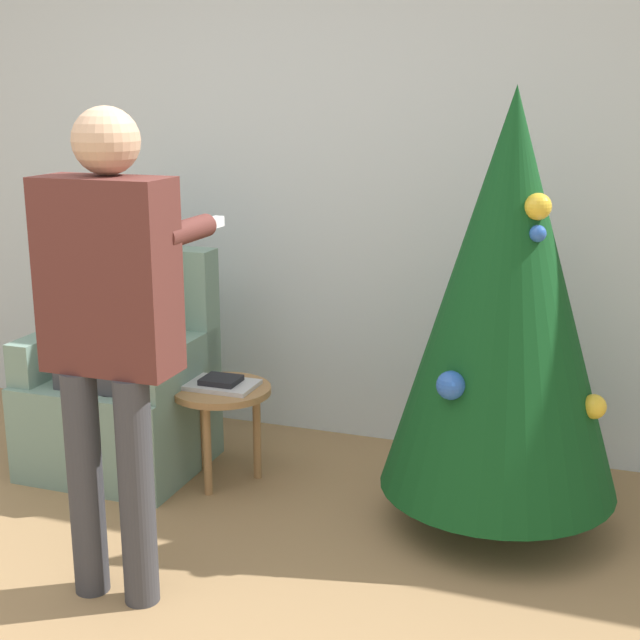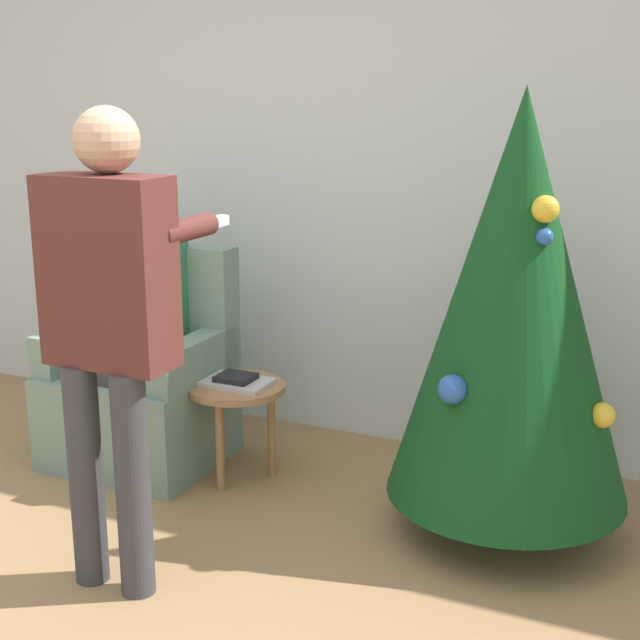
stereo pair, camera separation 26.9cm
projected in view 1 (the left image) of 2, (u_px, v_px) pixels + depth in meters
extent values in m
cube|color=silver|center=(290.00, 165.00, 4.35)|extent=(8.00, 0.06, 2.70)
cylinder|color=brown|center=(495.00, 504.00, 3.60)|extent=(0.10, 0.10, 0.17)
cone|color=#0F4219|center=(506.00, 296.00, 3.38)|extent=(0.93, 0.93, 1.56)
sphere|color=gold|center=(594.00, 407.00, 3.30)|extent=(0.09, 0.09, 0.09)
sphere|color=gold|center=(538.00, 207.00, 3.17)|extent=(0.10, 0.10, 0.10)
sphere|color=#2856B2|center=(538.00, 234.00, 3.17)|extent=(0.06, 0.06, 0.06)
sphere|color=#2856B2|center=(451.00, 385.00, 3.23)|extent=(0.11, 0.11, 0.11)
cube|color=gray|center=(119.00, 422.00, 4.11)|extent=(0.75, 0.65, 0.44)
cube|color=gray|center=(142.00, 304.00, 4.22)|extent=(0.75, 0.14, 0.56)
cube|color=gray|center=(57.00, 350.00, 4.13)|extent=(0.12, 0.59, 0.19)
cube|color=gray|center=(176.00, 363.00, 3.93)|extent=(0.12, 0.59, 0.19)
cylinder|color=#38383D|center=(75.00, 435.00, 3.96)|extent=(0.11, 0.11, 0.44)
cylinder|color=#38383D|center=(114.00, 441.00, 3.90)|extent=(0.11, 0.11, 0.44)
cube|color=#38383D|center=(109.00, 367.00, 3.99)|extent=(0.32, 0.40, 0.12)
cube|color=#337A5B|center=(124.00, 293.00, 4.05)|extent=(0.36, 0.20, 0.50)
sphere|color=tan|center=(119.00, 216.00, 3.96)|extent=(0.20, 0.20, 0.20)
cylinder|color=#38383D|center=(86.00, 484.00, 3.04)|extent=(0.12, 0.12, 0.81)
cylinder|color=#38383D|center=(137.00, 493.00, 2.98)|extent=(0.12, 0.12, 0.81)
cube|color=#562823|center=(108.00, 276.00, 2.88)|extent=(0.44, 0.20, 0.64)
sphere|color=tan|center=(106.00, 141.00, 2.81)|extent=(0.22, 0.22, 0.22)
cylinder|color=#562823|center=(89.00, 226.00, 3.09)|extent=(0.08, 0.30, 0.08)
cylinder|color=#562823|center=(186.00, 231.00, 2.96)|extent=(0.08, 0.30, 0.08)
cube|color=white|center=(211.00, 223.00, 3.14)|extent=(0.04, 0.14, 0.04)
cylinder|color=#A37547|center=(221.00, 390.00, 3.92)|extent=(0.44, 0.44, 0.03)
cylinder|color=#A37547|center=(207.00, 450.00, 3.83)|extent=(0.04, 0.04, 0.41)
cylinder|color=#A37547|center=(257.00, 435.00, 4.00)|extent=(0.04, 0.04, 0.41)
cylinder|color=#A37547|center=(204.00, 427.00, 4.09)|extent=(0.04, 0.04, 0.41)
cube|color=silver|center=(221.00, 385.00, 3.91)|extent=(0.31, 0.21, 0.02)
cube|color=black|center=(221.00, 380.00, 3.91)|extent=(0.16, 0.14, 0.02)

